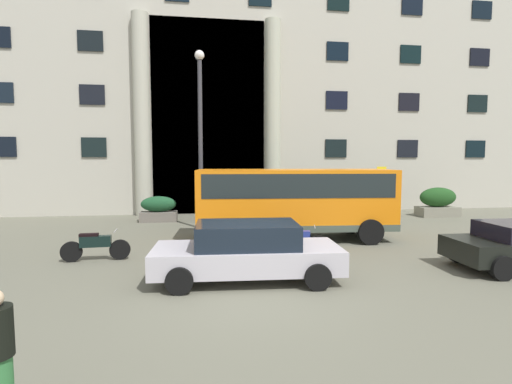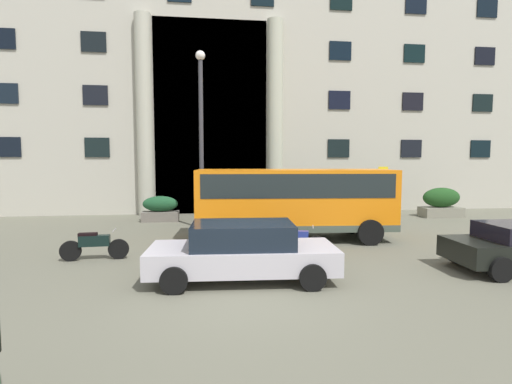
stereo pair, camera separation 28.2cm
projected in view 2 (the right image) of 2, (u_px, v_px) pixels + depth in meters
The scene contains 13 objects.
ground_plane at pixel (246, 294), 8.66m from camera, with size 80.00×64.00×0.12m, color #5F5E4F.
office_building_facade at pixel (219, 80), 25.25m from camera, with size 38.70×9.69×16.50m.
orange_minibus at pixel (294, 198), 14.25m from camera, with size 7.31×2.94×2.61m.
bus_stop_sign at pixel (382, 190), 16.81m from camera, with size 0.44×0.08×2.68m.
hedge_planter_west at pixel (441, 203), 20.03m from camera, with size 2.11×0.96×1.53m.
hedge_planter_entrance_right at pixel (374, 202), 20.11m from camera, with size 1.65×0.79×1.58m.
hedge_planter_entrance_left at pixel (300, 205), 19.81m from camera, with size 2.03×0.87×1.37m.
hedge_planter_east at pixel (160, 209), 18.63m from camera, with size 1.75×0.81×1.22m.
hedge_planter_far_west at pixel (229, 207), 18.99m from camera, with size 1.65×0.90×1.31m.
white_taxi_kerbside at pixel (243, 251), 9.46m from camera, with size 4.66×2.22×1.43m.
motorcycle_far_end at pixel (293, 240), 12.12m from camera, with size 1.95×0.72×0.89m.
motorcycle_near_kerb at pixel (93, 245), 11.36m from camera, with size 1.95×0.55×0.89m.
lamppost_plaza_centre at pixel (201, 126), 16.34m from camera, with size 0.40×0.40×7.54m.
Camera 2 is at (-0.82, -8.40, 2.96)m, focal length 26.95 mm.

